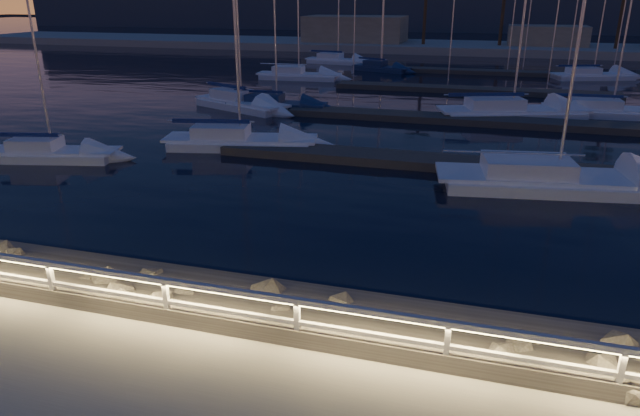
{
  "coord_description": "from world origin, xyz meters",
  "views": [
    {
      "loc": [
        1.29,
        -9.51,
        6.77
      ],
      "look_at": [
        -2.69,
        4.0,
        1.48
      ],
      "focal_mm": 32.0,
      "sensor_mm": 36.0,
      "label": 1
    }
  ],
  "objects_px": {
    "sailboat_d": "(550,178)",
    "sailboat_n": "(336,60)",
    "guard_rail": "(392,325)",
    "sailboat_m": "(380,67)",
    "sailboat_f": "(274,104)",
    "sailboat_g": "(508,111)",
    "sailboat_k": "(591,75)",
    "sailboat_a": "(49,152)",
    "sailboat_b": "(237,139)",
    "sailboat_h": "(608,110)",
    "sailboat_j": "(297,75)",
    "sailboat_e": "(239,102)"
  },
  "relations": [
    {
      "from": "sailboat_b",
      "to": "sailboat_n",
      "type": "height_order",
      "value": "sailboat_b"
    },
    {
      "from": "sailboat_g",
      "to": "sailboat_h",
      "type": "bearing_deg",
      "value": 2.36
    },
    {
      "from": "sailboat_a",
      "to": "sailboat_j",
      "type": "xyz_separation_m",
      "value": [
        2.5,
        29.28,
        0.04
      ]
    },
    {
      "from": "sailboat_g",
      "to": "sailboat_f",
      "type": "bearing_deg",
      "value": 167.18
    },
    {
      "from": "sailboat_d",
      "to": "sailboat_b",
      "type": "bearing_deg",
      "value": 161.66
    },
    {
      "from": "sailboat_b",
      "to": "sailboat_e",
      "type": "xyz_separation_m",
      "value": [
        -4.24,
        9.89,
        0.02
      ]
    },
    {
      "from": "sailboat_e",
      "to": "sailboat_k",
      "type": "bearing_deg",
      "value": 65.91
    },
    {
      "from": "sailboat_h",
      "to": "sailboat_m",
      "type": "bearing_deg",
      "value": 131.15
    },
    {
      "from": "sailboat_m",
      "to": "sailboat_e",
      "type": "bearing_deg",
      "value": -83.1
    },
    {
      "from": "sailboat_d",
      "to": "sailboat_n",
      "type": "xyz_separation_m",
      "value": [
        -19.66,
        40.47,
        -0.03
      ]
    },
    {
      "from": "sailboat_h",
      "to": "sailboat_b",
      "type": "bearing_deg",
      "value": -147.56
    },
    {
      "from": "guard_rail",
      "to": "sailboat_m",
      "type": "xyz_separation_m",
      "value": [
        -9.56,
        49.36,
        -0.98
      ]
    },
    {
      "from": "sailboat_a",
      "to": "sailboat_b",
      "type": "distance_m",
      "value": 8.86
    },
    {
      "from": "sailboat_a",
      "to": "sailboat_m",
      "type": "distance_m",
      "value": 38.41
    },
    {
      "from": "guard_rail",
      "to": "sailboat_d",
      "type": "relative_size",
      "value": 2.75
    },
    {
      "from": "sailboat_e",
      "to": "sailboat_g",
      "type": "xyz_separation_m",
      "value": [
        17.66,
        1.9,
        0.01
      ]
    },
    {
      "from": "sailboat_k",
      "to": "sailboat_g",
      "type": "bearing_deg",
      "value": -129.95
    },
    {
      "from": "sailboat_a",
      "to": "sailboat_k",
      "type": "relative_size",
      "value": 0.82
    },
    {
      "from": "sailboat_e",
      "to": "sailboat_k",
      "type": "height_order",
      "value": "sailboat_e"
    },
    {
      "from": "guard_rail",
      "to": "sailboat_j",
      "type": "height_order",
      "value": "sailboat_j"
    },
    {
      "from": "sailboat_a",
      "to": "sailboat_d",
      "type": "bearing_deg",
      "value": -8.28
    },
    {
      "from": "sailboat_d",
      "to": "sailboat_h",
      "type": "distance_m",
      "value": 17.34
    },
    {
      "from": "sailboat_n",
      "to": "sailboat_d",
      "type": "bearing_deg",
      "value": -56.14
    },
    {
      "from": "sailboat_n",
      "to": "sailboat_a",
      "type": "bearing_deg",
      "value": -85.74
    },
    {
      "from": "guard_rail",
      "to": "sailboat_k",
      "type": "bearing_deg",
      "value": 78.18
    },
    {
      "from": "sailboat_g",
      "to": "sailboat_e",
      "type": "bearing_deg",
      "value": 167.24
    },
    {
      "from": "sailboat_h",
      "to": "sailboat_f",
      "type": "bearing_deg",
      "value": -172.84
    },
    {
      "from": "sailboat_f",
      "to": "sailboat_g",
      "type": "xyz_separation_m",
      "value": [
        15.21,
        1.62,
        0.07
      ]
    },
    {
      "from": "sailboat_d",
      "to": "sailboat_e",
      "type": "distance_m",
      "value": 22.73
    },
    {
      "from": "sailboat_e",
      "to": "sailboat_k",
      "type": "relative_size",
      "value": 1.01
    },
    {
      "from": "guard_rail",
      "to": "sailboat_k",
      "type": "distance_m",
      "value": 50.01
    },
    {
      "from": "sailboat_k",
      "to": "sailboat_j",
      "type": "bearing_deg",
      "value": 176.71
    },
    {
      "from": "sailboat_j",
      "to": "guard_rail",
      "type": "bearing_deg",
      "value": -72.45
    },
    {
      "from": "sailboat_g",
      "to": "sailboat_h",
      "type": "height_order",
      "value": "sailboat_g"
    },
    {
      "from": "guard_rail",
      "to": "sailboat_j",
      "type": "distance_m",
      "value": 44.18
    },
    {
      "from": "sailboat_a",
      "to": "sailboat_b",
      "type": "bearing_deg",
      "value": 17.55
    },
    {
      "from": "sailboat_f",
      "to": "sailboat_k",
      "type": "bearing_deg",
      "value": 40.57
    },
    {
      "from": "sailboat_g",
      "to": "sailboat_j",
      "type": "xyz_separation_m",
      "value": [
        -18.5,
        12.89,
        -0.03
      ]
    },
    {
      "from": "sailboat_b",
      "to": "sailboat_h",
      "type": "relative_size",
      "value": 0.93
    },
    {
      "from": "sailboat_h",
      "to": "sailboat_n",
      "type": "xyz_separation_m",
      "value": [
        -24.4,
        23.79,
        0.01
      ]
    },
    {
      "from": "sailboat_f",
      "to": "sailboat_g",
      "type": "distance_m",
      "value": 15.3
    },
    {
      "from": "sailboat_n",
      "to": "sailboat_k",
      "type": "bearing_deg",
      "value": -4.29
    },
    {
      "from": "sailboat_a",
      "to": "sailboat_n",
      "type": "distance_m",
      "value": 42.67
    },
    {
      "from": "sailboat_a",
      "to": "sailboat_k",
      "type": "xyz_separation_m",
      "value": [
        28.57,
        36.98,
        0.01
      ]
    },
    {
      "from": "sailboat_m",
      "to": "sailboat_f",
      "type": "bearing_deg",
      "value": -77.28
    },
    {
      "from": "sailboat_j",
      "to": "sailboat_d",
      "type": "bearing_deg",
      "value": -57.22
    },
    {
      "from": "guard_rail",
      "to": "sailboat_a",
      "type": "relative_size",
      "value": 4.2
    },
    {
      "from": "sailboat_b",
      "to": "sailboat_f",
      "type": "distance_m",
      "value": 10.33
    },
    {
      "from": "sailboat_g",
      "to": "sailboat_j",
      "type": "bearing_deg",
      "value": 126.22
    },
    {
      "from": "sailboat_e",
      "to": "sailboat_h",
      "type": "relative_size",
      "value": 0.92
    }
  ]
}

